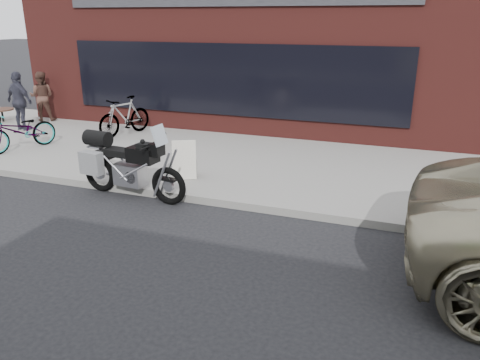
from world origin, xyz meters
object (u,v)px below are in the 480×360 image
Objects in this scene: sandwich_sign at (184,159)px; motorcycle at (125,165)px; bicycle_front at (21,131)px; bicycle_rear at (125,116)px; cafe_table at (2,110)px; cafe_patron_right at (20,101)px; cafe_patron_left at (42,96)px.

motorcycle is at bearing -148.82° from sandwich_sign.
bicycle_front is 4.91m from sandwich_sign.
bicycle_rear is 2.48× the size of cafe_table.
cafe_table is 0.42× the size of cafe_patron_right.
motorcycle is at bearing -40.11° from bicycle_rear.
cafe_table is 0.46× the size of cafe_patron_left.
bicycle_rear is 4.32m from sandwich_sign.
cafe_patron_left is 1.35m from cafe_patron_right.
bicycle_rear reaches higher than bicycle_front.
cafe_patron_left is at bearing 142.67° from bicycle_front.
motorcycle is 1.39× the size of cafe_patron_right.
bicycle_front reaches higher than cafe_table.
cafe_table is 1.73m from cafe_patron_right.
cafe_patron_left is (-6.93, 3.61, 0.40)m from sandwich_sign.
sandwich_sign is at bearing 127.53° from cafe_patron_left.
bicycle_front is 1.08× the size of cafe_patron_right.
cafe_patron_right is at bearing 155.46° from motorcycle.
cafe_table is (-8.08, 2.99, -0.01)m from sandwich_sign.
cafe_patron_left is at bearing 127.64° from sandwich_sign.
bicycle_front is 4.04m from cafe_table.
cafe_patron_left is (1.15, 0.62, 0.41)m from cafe_table.
motorcycle is at bearing 117.76° from cafe_patron_left.
cafe_table is 1.37m from cafe_patron_left.
cafe_table is (-7.34, 4.09, -0.12)m from motorcycle.
bicycle_rear is at bearing 114.78° from sandwich_sign.
motorcycle is 3.28× the size of cafe_table.
bicycle_rear is 1.15× the size of cafe_patron_left.
cafe_patron_right is at bearing 80.33° from cafe_patron_left.
motorcycle is at bearing -2.20° from bicycle_front.
cafe_patron_right reaches higher than cafe_table.
cafe_patron_left is at bearing -65.03° from cafe_patron_right.
cafe_patron_right reaches higher than cafe_patron_left.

